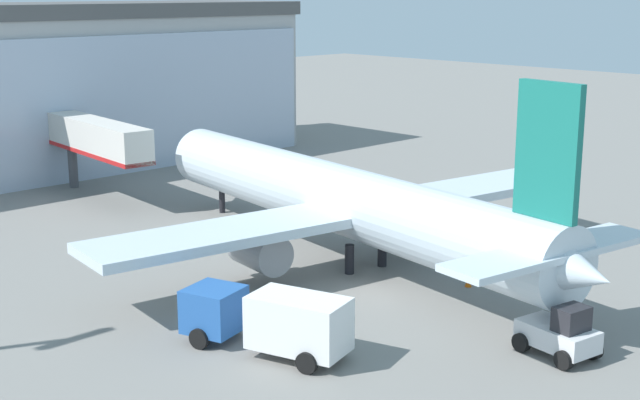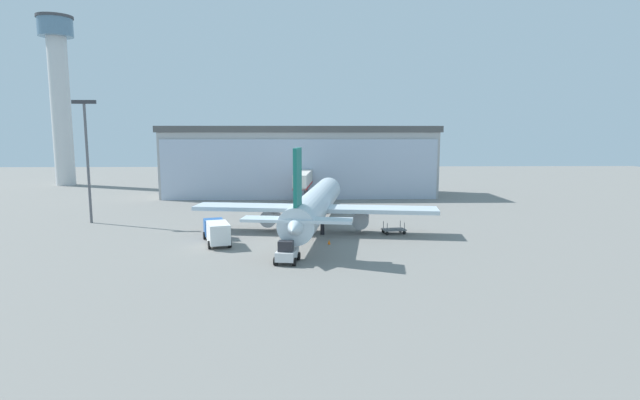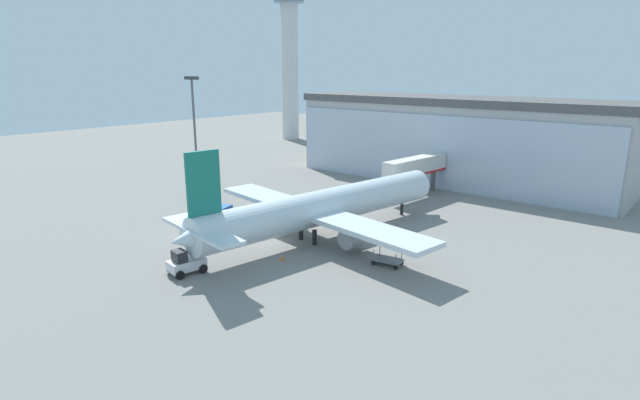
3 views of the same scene
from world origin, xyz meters
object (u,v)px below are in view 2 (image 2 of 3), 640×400
catering_truck (217,231)px  safety_cone_wingtip (217,234)px  control_tower (59,88)px  pushback_tug (287,253)px  jet_bridge (303,180)px  apron_light_mast (87,150)px  airplane (315,205)px  baggage_cart (394,230)px  safety_cone_nose (329,242)px

catering_truck → safety_cone_wingtip: size_ratio=13.86×
control_tower → pushback_tug: 92.82m
jet_bridge → control_tower: 67.88m
pushback_tug → jet_bridge: bearing=6.9°
pushback_tug → apron_light_mast: bearing=60.9°
jet_bridge → catering_truck: (-9.64, -29.92, -2.83)m
airplane → safety_cone_wingtip: bearing=111.9°
jet_bridge → baggage_cart: size_ratio=4.23×
control_tower → catering_truck: control_tower is taller
apron_light_mast → airplane: size_ratio=0.47×
catering_truck → baggage_cart: 21.73m
pushback_tug → safety_cone_wingtip: bearing=44.6°
jet_bridge → safety_cone_wingtip: bearing=163.6°
jet_bridge → pushback_tug: bearing=-176.7°
jet_bridge → safety_cone_nose: (3.13, -30.54, -4.02)m
airplane → safety_cone_wingtip: size_ratio=64.76×
jet_bridge → baggage_cart: (11.49, -24.94, -3.79)m
baggage_cart → control_tower: bearing=-50.5°
apron_light_mast → airplane: bearing=-12.0°
safety_cone_wingtip → pushback_tug: bearing=-54.3°
airplane → catering_truck: airplane is taller
baggage_cart → safety_cone_wingtip: baggage_cart is taller
pushback_tug → safety_cone_wingtip: (-9.00, 12.52, -0.70)m
jet_bridge → safety_cone_nose: jet_bridge is taller
baggage_cart → catering_truck: bearing=3.3°
jet_bridge → pushback_tug: 38.65m
jet_bridge → pushback_tug: (-1.33, -38.48, -3.32)m
control_tower → jet_bridge: bearing=-30.4°
catering_truck → safety_cone_nose: 12.84m
control_tower → safety_cone_wingtip: bearing=-52.0°
pushback_tug → safety_cone_nose: bearing=-20.4°
jet_bridge → safety_cone_nose: 30.96m
control_tower → pushback_tug: size_ratio=11.20×
pushback_tug → safety_cone_nose: (4.46, 7.95, -0.70)m
control_tower → pushback_tug: bearing=-52.4°
baggage_cart → safety_cone_wingtip: 21.84m
jet_bridge → safety_cone_wingtip: (-10.33, -25.96, -4.02)m
airplane → baggage_cart: bearing=-92.7°
safety_cone_nose → pushback_tug: bearing=-119.3°
jet_bridge → catering_truck: size_ratio=1.68×
apron_light_mast → pushback_tug: 36.96m
control_tower → baggage_cart: (67.87, -57.98, -22.12)m
control_tower → apron_light_mast: 57.65m
catering_truck → safety_cone_nose: (12.77, -0.62, -1.19)m
pushback_tug → safety_cone_nose: 9.14m
safety_cone_nose → safety_cone_wingtip: (-13.46, 4.58, 0.00)m
safety_cone_wingtip → catering_truck: bearing=-80.2°
control_tower → apron_light_mast: (26.85, -49.47, -12.47)m
apron_light_mast → pushback_tug: size_ratio=4.91×
apron_light_mast → safety_cone_wingtip: bearing=-26.4°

